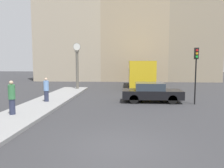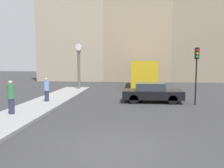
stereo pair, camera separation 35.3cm
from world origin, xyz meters
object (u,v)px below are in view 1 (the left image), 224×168
(bus_distant, at_px, (140,72))
(pedestrian_green_hoodie, at_px, (12,98))
(sedan_car, at_px, (151,92))
(pedestrian_blue_stripe, at_px, (46,90))
(street_clock, at_px, (77,66))
(traffic_light_far, at_px, (196,64))

(bus_distant, height_order, pedestrian_green_hoodie, bus_distant)
(sedan_car, xyz_separation_m, bus_distant, (-0.27, 9.12, 1.00))
(pedestrian_green_hoodie, xyz_separation_m, pedestrian_blue_stripe, (0.38, 3.81, -0.07))
(street_clock, xyz_separation_m, pedestrian_blue_stripe, (-0.47, -7.41, -1.50))
(traffic_light_far, relative_size, pedestrian_blue_stripe, 2.34)
(street_clock, xyz_separation_m, pedestrian_green_hoodie, (-0.85, -11.22, -1.43))
(street_clock, bearing_deg, traffic_light_far, -35.66)
(pedestrian_green_hoodie, height_order, pedestrian_blue_stripe, pedestrian_green_hoodie)
(pedestrian_blue_stripe, bearing_deg, street_clock, 86.39)
(bus_distant, bearing_deg, pedestrian_blue_stripe, -124.16)
(sedan_car, distance_m, pedestrian_green_hoodie, 9.20)
(street_clock, distance_m, pedestrian_green_hoodie, 11.34)
(street_clock, relative_size, pedestrian_green_hoodie, 2.64)
(sedan_car, height_order, bus_distant, bus_distant)
(street_clock, bearing_deg, pedestrian_blue_stripe, -93.61)
(traffic_light_far, bearing_deg, street_clock, 144.34)
(sedan_car, height_order, street_clock, street_clock)
(street_clock, bearing_deg, sedan_car, -42.04)
(bus_distant, distance_m, pedestrian_blue_stripe, 12.55)
(bus_distant, relative_size, pedestrian_green_hoodie, 4.92)
(traffic_light_far, bearing_deg, bus_distant, 107.48)
(sedan_car, relative_size, bus_distant, 0.49)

